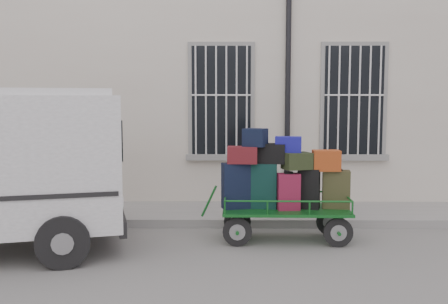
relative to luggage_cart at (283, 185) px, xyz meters
The scene contains 4 objects.
ground 1.25m from the luggage_cart, 135.97° to the right, with size 80.00×80.00×0.00m, color slate.
building 5.36m from the luggage_cart, 97.25° to the left, with size 24.00×5.15×6.00m.
sidewalk 1.91m from the luggage_cart, 111.31° to the left, with size 24.00×1.70×0.15m, color gray.
luggage_cart is the anchor object (origin of this frame).
Camera 1 is at (-0.26, -7.26, 2.21)m, focal length 40.00 mm.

